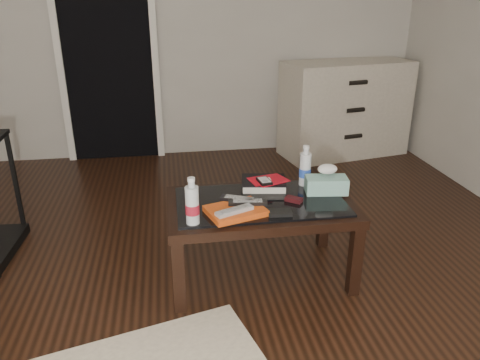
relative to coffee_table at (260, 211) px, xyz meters
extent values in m
plane|color=black|center=(-0.57, -0.25, -0.40)|extent=(5.00, 5.00, 0.00)
plane|color=#BBB5AC|center=(-0.57, 2.25, 0.95)|extent=(5.00, 0.00, 5.00)
cube|color=black|center=(-0.97, 2.22, 0.60)|extent=(0.80, 0.05, 2.00)
cube|color=silver|center=(-1.39, 2.19, 0.60)|extent=(0.06, 0.04, 2.04)
cube|color=silver|center=(-0.55, 2.19, 0.60)|extent=(0.06, 0.04, 2.04)
cube|color=black|center=(-0.46, -0.26, -0.20)|extent=(0.06, 0.06, 0.40)
cube|color=black|center=(0.46, -0.26, -0.20)|extent=(0.06, 0.06, 0.40)
cube|color=black|center=(-0.46, 0.26, -0.20)|extent=(0.06, 0.06, 0.40)
cube|color=black|center=(0.46, 0.26, -0.20)|extent=(0.06, 0.06, 0.40)
cube|color=black|center=(0.00, 0.00, 0.03)|extent=(1.00, 0.60, 0.05)
cube|color=black|center=(0.00, 0.00, 0.06)|extent=(0.90, 0.50, 0.01)
cube|color=beige|center=(1.23, 1.98, 0.05)|extent=(1.27, 0.73, 0.90)
cylinder|color=black|center=(1.23, 1.72, -0.15)|extent=(0.18, 0.07, 0.04)
cylinder|color=black|center=(1.23, 1.72, 0.10)|extent=(0.18, 0.07, 0.04)
cylinder|color=black|center=(1.23, 1.72, 0.35)|extent=(0.18, 0.07, 0.04)
cube|color=black|center=(-1.47, 0.75, -0.05)|extent=(0.03, 0.03, 0.70)
cube|color=#CC4913|center=(-0.16, -0.13, 0.08)|extent=(0.33, 0.28, 0.03)
cube|color=#9D9EA2|center=(-0.17, -0.18, 0.11)|extent=(0.20, 0.13, 0.02)
cube|color=black|center=(-0.09, -0.10, 0.11)|extent=(0.20, 0.08, 0.02)
cube|color=black|center=(-0.12, -0.05, 0.11)|extent=(0.20, 0.13, 0.02)
cube|color=black|center=(0.05, 0.18, 0.09)|extent=(0.28, 0.24, 0.05)
cube|color=red|center=(0.07, 0.17, 0.11)|extent=(0.22, 0.17, 0.01)
cube|color=black|center=(0.05, 0.13, 0.12)|extent=(0.08, 0.11, 0.02)
cube|color=black|center=(0.18, -0.04, 0.08)|extent=(0.10, 0.09, 0.02)
cube|color=black|center=(0.06, -0.18, 0.07)|extent=(0.13, 0.08, 0.02)
cylinder|color=silver|center=(-0.38, -0.20, 0.18)|extent=(0.07, 0.07, 0.24)
cylinder|color=silver|center=(0.30, 0.18, 0.18)|extent=(0.07, 0.07, 0.24)
cube|color=teal|center=(0.39, 0.05, 0.11)|extent=(0.24, 0.15, 0.09)
camera|label=1|loc=(-0.47, -2.25, 1.12)|focal=35.00mm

